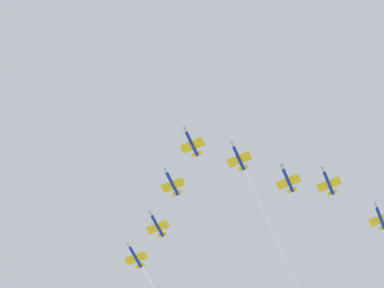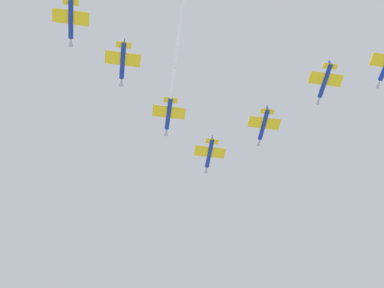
% 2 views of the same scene
% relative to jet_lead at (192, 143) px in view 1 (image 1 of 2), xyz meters
% --- Properties ---
extents(jet_lead, '(10.94, 10.40, 2.66)m').
position_rel_jet_lead_xyz_m(jet_lead, '(0.00, 0.00, 0.00)').
color(jet_lead, navy).
extents(jet_port_inner, '(56.10, 52.15, 2.66)m').
position_rel_jet_lead_xyz_m(jet_port_inner, '(-17.01, 34.23, -0.10)').
color(jet_port_inner, navy).
extents(jet_starboard_inner, '(10.94, 10.40, 2.66)m').
position_rel_jet_lead_xyz_m(jet_starboard_inner, '(-18.20, -1.56, 0.09)').
color(jet_starboard_inner, navy).
extents(jet_port_outer, '(10.94, 10.40, 2.66)m').
position_rel_jet_lead_xyz_m(jet_port_outer, '(-1.89, 38.65, -1.46)').
color(jet_port_outer, navy).
extents(jet_starboard_outer, '(10.94, 10.40, 2.66)m').
position_rel_jet_lead_xyz_m(jet_starboard_outer, '(-38.68, -1.00, 1.46)').
color(jet_starboard_outer, navy).
extents(jet_center_rear, '(10.94, 10.40, 2.66)m').
position_rel_jet_lead_xyz_m(jet_center_rear, '(1.08, 54.34, 0.68)').
color(jet_center_rear, navy).
extents(jet_starboard_trail, '(10.94, 10.40, 2.66)m').
position_rel_jet_lead_xyz_m(jet_starboard_trail, '(-6.55, 79.87, 0.76)').
color(jet_starboard_trail, navy).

